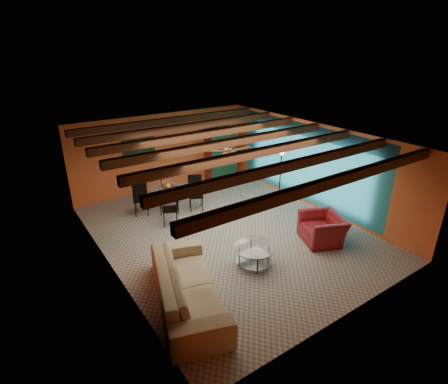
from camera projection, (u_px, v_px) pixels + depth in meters
room at (226, 150)px, 9.13m from camera, size 6.52×8.01×2.71m
sofa at (187, 285)px, 7.11m from camera, size 2.02×3.18×0.87m
armchair at (322, 228)px, 9.39m from camera, size 1.35×1.42×0.73m
coffee_table at (254, 256)px, 8.39m from camera, size 1.27×1.27×0.51m
dining_table at (169, 195)px, 10.93m from camera, size 2.86×2.86×1.12m
armoire at (220, 155)px, 13.55m from camera, size 1.08×0.53×1.89m
floor_lamp at (280, 176)px, 11.55m from camera, size 0.37×0.37×1.81m
ceiling_fan at (228, 151)px, 9.04m from camera, size 1.50×1.50×0.44m
painting at (139, 148)px, 11.87m from camera, size 1.05×0.03×0.65m
potted_plant at (220, 124)px, 13.09m from camera, size 0.52×0.48×0.49m
vase at (167, 175)px, 10.68m from camera, size 0.23×0.23×0.18m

